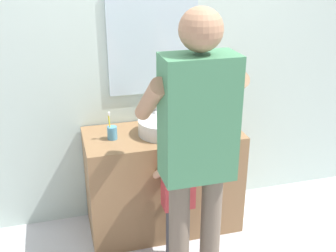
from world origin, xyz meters
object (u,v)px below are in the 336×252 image
child_toddler (178,189)px  adult_parent (197,136)px  soap_bottle (212,118)px  toothbrush_cup (112,132)px

child_toddler → adult_parent: adult_parent is taller
soap_bottle → adult_parent: bearing=-117.8°
toothbrush_cup → child_toddler: size_ratio=0.22×
child_toddler → soap_bottle: bearing=46.6°
child_toddler → adult_parent: bearing=-86.2°
soap_bottle → child_toddler: (-0.39, -0.42, -0.32)m
toothbrush_cup → adult_parent: size_ratio=0.12×
soap_bottle → toothbrush_cup: bearing=-177.7°
toothbrush_cup → soap_bottle: size_ratio=1.25×
toothbrush_cup → child_toddler: (0.38, -0.39, -0.30)m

